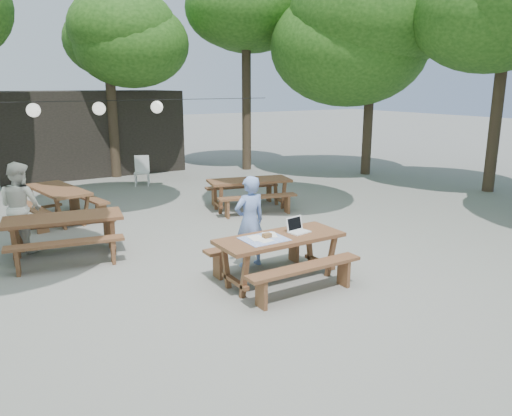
{
  "coord_description": "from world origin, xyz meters",
  "views": [
    {
      "loc": [
        -3.71,
        -7.52,
        3.03
      ],
      "look_at": [
        0.47,
        -0.77,
        1.05
      ],
      "focal_mm": 35.0,
      "sensor_mm": 36.0,
      "label": 1
    }
  ],
  "objects": [
    {
      "name": "picnic_table_ne",
      "position": [
        2.49,
        2.81,
        0.39
      ],
      "size": [
        2.21,
        1.98,
        0.75
      ],
      "rotation": [
        0.0,
        0.0,
        -0.23
      ],
      "color": "#55311E",
      "rests_on": "ground"
    },
    {
      "name": "main_picnic_table",
      "position": [
        0.47,
        -1.47,
        0.39
      ],
      "size": [
        2.0,
        1.58,
        0.75
      ],
      "color": "#55311E",
      "rests_on": "ground"
    },
    {
      "name": "tabletop_clutter",
      "position": [
        0.19,
        -1.46,
        0.76
      ],
      "size": [
        0.66,
        0.57,
        0.08
      ],
      "color": "blue",
      "rests_on": "main_picnic_table"
    },
    {
      "name": "second_person",
      "position": [
        -2.71,
        2.35,
        0.83
      ],
      "size": [
        0.96,
        1.02,
        1.67
      ],
      "primitive_type": "imported",
      "rotation": [
        0.0,
        0.0,
        2.12
      ],
      "color": "white",
      "rests_on": "ground"
    },
    {
      "name": "woman",
      "position": [
        0.45,
        -0.6,
        0.78
      ],
      "size": [
        0.57,
        0.38,
        1.56
      ],
      "primitive_type": "imported",
      "rotation": [
        0.0,
        0.0,
        3.14
      ],
      "color": "#7491D4",
      "rests_on": "ground"
    },
    {
      "name": "picnic_table_far_w",
      "position": [
        -1.73,
        4.17,
        0.39
      ],
      "size": [
        1.89,
        2.15,
        0.75
      ],
      "rotation": [
        0.0,
        0.0,
        1.75
      ],
      "color": "#55311E",
      "rests_on": "ground"
    },
    {
      "name": "pavilion",
      "position": [
        0.5,
        10.5,
        1.4
      ],
      "size": [
        6.0,
        3.0,
        2.8
      ],
      "primitive_type": "cube",
      "color": "black",
      "rests_on": "ground"
    },
    {
      "name": "laptop",
      "position": [
        0.83,
        -1.42,
        0.81
      ],
      "size": [
        0.37,
        0.31,
        0.24
      ],
      "rotation": [
        0.0,
        0.0,
        0.16
      ],
      "color": "white",
      "rests_on": "main_picnic_table"
    },
    {
      "name": "picnic_table_nw",
      "position": [
        -2.13,
        1.53,
        0.39
      ],
      "size": [
        2.15,
        1.89,
        0.75
      ],
      "rotation": [
        0.0,
        0.0,
        -0.18
      ],
      "color": "#55311E",
      "rests_on": "ground"
    },
    {
      "name": "paper_lanterns",
      "position": [
        -0.19,
        6.0,
        2.4
      ],
      "size": [
        9.0,
        0.34,
        0.38
      ],
      "color": "black",
      "rests_on": "ground"
    },
    {
      "name": "ground",
      "position": [
        0.0,
        0.0,
        0.0
      ],
      "size": [
        80.0,
        80.0,
        0.0
      ],
      "primitive_type": "plane",
      "color": "slate",
      "rests_on": "ground"
    },
    {
      "name": "plastic_chair",
      "position": [
        1.24,
        7.12,
        0.26
      ],
      "size": [
        0.58,
        0.58,
        0.9
      ],
      "rotation": [
        0.0,
        0.0,
        -0.42
      ],
      "color": "silver",
      "rests_on": "ground"
    }
  ]
}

